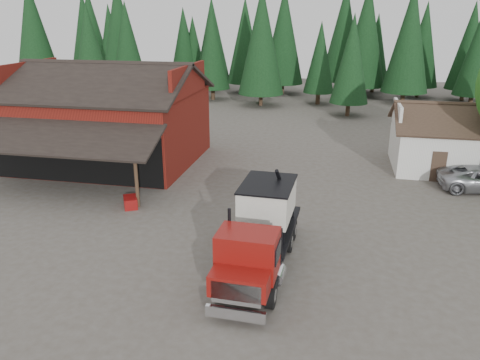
# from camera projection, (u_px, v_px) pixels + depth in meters

# --- Properties ---
(ground) EXTENTS (120.00, 120.00, 0.00)m
(ground) POSITION_uv_depth(u_px,v_px,m) (227.00, 232.00, 23.15)
(ground) COLOR #4C463C
(ground) RESTS_ON ground
(red_barn) EXTENTS (12.80, 13.63, 7.18)m
(red_barn) POSITION_uv_depth(u_px,v_px,m) (110.00, 125.00, 33.52)
(red_barn) COLOR maroon
(red_barn) RESTS_ON ground
(farmhouse) EXTENTS (8.60, 6.42, 4.65)m
(farmhouse) POSITION_uv_depth(u_px,v_px,m) (455.00, 146.00, 32.06)
(farmhouse) COLOR silver
(farmhouse) RESTS_ON ground
(conifer_backdrop) EXTENTS (76.00, 16.00, 16.00)m
(conifer_backdrop) POSITION_uv_depth(u_px,v_px,m) (300.00, 96.00, 61.88)
(conifer_backdrop) COLOR black
(conifer_backdrop) RESTS_ON ground
(near_pine_a) EXTENTS (4.40, 4.40, 11.40)m
(near_pine_a) POSITION_uv_depth(u_px,v_px,m) (90.00, 51.00, 51.10)
(near_pine_a) COLOR #382619
(near_pine_a) RESTS_ON ground
(near_pine_b) EXTENTS (3.96, 3.96, 10.40)m
(near_pine_b) POSITION_uv_depth(u_px,v_px,m) (352.00, 59.00, 47.68)
(near_pine_b) COLOR #382619
(near_pine_b) RESTS_ON ground
(near_pine_d) EXTENTS (5.28, 5.28, 13.40)m
(near_pine_d) POSITION_uv_depth(u_px,v_px,m) (262.00, 40.00, 52.81)
(near_pine_d) COLOR #382619
(near_pine_d) RESTS_ON ground
(feed_truck) EXTENTS (2.56, 8.49, 3.80)m
(feed_truck) POSITION_uv_depth(u_px,v_px,m) (261.00, 229.00, 19.39)
(feed_truck) COLOR black
(feed_truck) RESTS_ON ground
(equip_box) EXTENTS (1.14, 1.30, 0.60)m
(equip_box) POSITION_uv_depth(u_px,v_px,m) (130.00, 202.00, 26.02)
(equip_box) COLOR maroon
(equip_box) RESTS_ON ground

